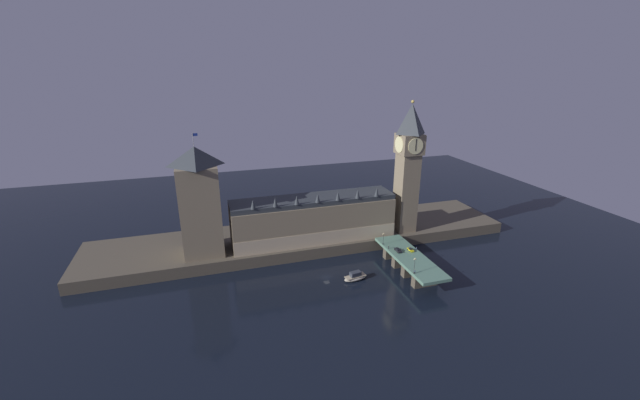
{
  "coord_description": "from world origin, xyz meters",
  "views": [
    {
      "loc": [
        -48.72,
        -147.08,
        90.89
      ],
      "look_at": [
        3.05,
        20.0,
        29.96
      ],
      "focal_mm": 22.0,
      "sensor_mm": 36.0,
      "label": 1
    }
  ],
  "objects_px": {
    "victoria_tower": "(200,201)",
    "street_lamp_far": "(383,237)",
    "car_northbound_lead": "(398,250)",
    "boat_upstream": "(355,277)",
    "pedestrian_far_rail": "(389,247)",
    "car_southbound_trail": "(411,250)",
    "clock_tower": "(408,165)",
    "pedestrian_mid_walk": "(416,249)",
    "pedestrian_near_rail": "(415,271)",
    "street_lamp_near": "(415,264)"
  },
  "relations": [
    {
      "from": "pedestrian_near_rail",
      "to": "boat_upstream",
      "type": "bearing_deg",
      "value": 146.25
    },
    {
      "from": "victoria_tower",
      "to": "boat_upstream",
      "type": "bearing_deg",
      "value": -29.91
    },
    {
      "from": "pedestrian_near_rail",
      "to": "street_lamp_far",
      "type": "relative_size",
      "value": 0.3
    },
    {
      "from": "clock_tower",
      "to": "pedestrian_far_rail",
      "type": "distance_m",
      "value": 44.87
    },
    {
      "from": "street_lamp_near",
      "to": "pedestrian_far_rail",
      "type": "bearing_deg",
      "value": 89.05
    },
    {
      "from": "pedestrian_near_rail",
      "to": "pedestrian_far_rail",
      "type": "bearing_deg",
      "value": 90.0
    },
    {
      "from": "car_northbound_lead",
      "to": "pedestrian_far_rail",
      "type": "xyz_separation_m",
      "value": [
        -2.99,
        3.76,
        0.23
      ]
    },
    {
      "from": "car_southbound_trail",
      "to": "pedestrian_mid_walk",
      "type": "distance_m",
      "value": 3.0
    },
    {
      "from": "street_lamp_near",
      "to": "street_lamp_far",
      "type": "bearing_deg",
      "value": 90.0
    },
    {
      "from": "clock_tower",
      "to": "pedestrian_mid_walk",
      "type": "height_order",
      "value": "clock_tower"
    },
    {
      "from": "clock_tower",
      "to": "street_lamp_far",
      "type": "bearing_deg",
      "value": -140.43
    },
    {
      "from": "car_northbound_lead",
      "to": "boat_upstream",
      "type": "distance_m",
      "value": 25.75
    },
    {
      "from": "pedestrian_mid_walk",
      "to": "street_lamp_far",
      "type": "height_order",
      "value": "street_lamp_far"
    },
    {
      "from": "clock_tower",
      "to": "street_lamp_far",
      "type": "distance_m",
      "value": 40.48
    },
    {
      "from": "car_southbound_trail",
      "to": "pedestrian_near_rail",
      "type": "distance_m",
      "value": 21.36
    },
    {
      "from": "street_lamp_far",
      "to": "pedestrian_mid_walk",
      "type": "bearing_deg",
      "value": -40.15
    },
    {
      "from": "pedestrian_far_rail",
      "to": "street_lamp_far",
      "type": "bearing_deg",
      "value": 94.36
    },
    {
      "from": "pedestrian_near_rail",
      "to": "clock_tower",
      "type": "bearing_deg",
      "value": 66.81
    },
    {
      "from": "pedestrian_mid_walk",
      "to": "street_lamp_far",
      "type": "bearing_deg",
      "value": 139.85
    },
    {
      "from": "car_northbound_lead",
      "to": "boat_upstream",
      "type": "height_order",
      "value": "car_northbound_lead"
    },
    {
      "from": "pedestrian_near_rail",
      "to": "street_lamp_far",
      "type": "xyz_separation_m",
      "value": [
        -0.4,
        29.57,
        2.84
      ]
    },
    {
      "from": "clock_tower",
      "to": "car_southbound_trail",
      "type": "height_order",
      "value": "clock_tower"
    },
    {
      "from": "clock_tower",
      "to": "pedestrian_mid_walk",
      "type": "bearing_deg",
      "value": -106.21
    },
    {
      "from": "pedestrian_far_rail",
      "to": "pedestrian_mid_walk",
      "type": "bearing_deg",
      "value": -23.39
    },
    {
      "from": "victoria_tower",
      "to": "street_lamp_far",
      "type": "height_order",
      "value": "victoria_tower"
    },
    {
      "from": "pedestrian_far_rail",
      "to": "clock_tower",
      "type": "bearing_deg",
      "value": 47.92
    },
    {
      "from": "street_lamp_far",
      "to": "boat_upstream",
      "type": "distance_m",
      "value": 27.58
    },
    {
      "from": "pedestrian_mid_walk",
      "to": "boat_upstream",
      "type": "distance_m",
      "value": 34.05
    },
    {
      "from": "pedestrian_far_rail",
      "to": "boat_upstream",
      "type": "bearing_deg",
      "value": -154.02
    },
    {
      "from": "pedestrian_mid_walk",
      "to": "pedestrian_far_rail",
      "type": "distance_m",
      "value": 13.01
    },
    {
      "from": "pedestrian_mid_walk",
      "to": "boat_upstream",
      "type": "bearing_deg",
      "value": -171.22
    },
    {
      "from": "pedestrian_far_rail",
      "to": "street_lamp_near",
      "type": "relative_size",
      "value": 0.23
    },
    {
      "from": "pedestrian_mid_walk",
      "to": "boat_upstream",
      "type": "xyz_separation_m",
      "value": [
        -32.99,
        -5.09,
        -6.73
      ]
    },
    {
      "from": "car_southbound_trail",
      "to": "pedestrian_near_rail",
      "type": "bearing_deg",
      "value": -114.79
    },
    {
      "from": "car_southbound_trail",
      "to": "pedestrian_far_rail",
      "type": "height_order",
      "value": "pedestrian_far_rail"
    },
    {
      "from": "victoria_tower",
      "to": "car_southbound_trail",
      "type": "relative_size",
      "value": 14.49
    },
    {
      "from": "clock_tower",
      "to": "street_lamp_near",
      "type": "bearing_deg",
      "value": -113.66
    },
    {
      "from": "clock_tower",
      "to": "street_lamp_far",
      "type": "relative_size",
      "value": 11.26
    },
    {
      "from": "pedestrian_near_rail",
      "to": "pedestrian_mid_walk",
      "type": "height_order",
      "value": "pedestrian_near_rail"
    },
    {
      "from": "street_lamp_near",
      "to": "street_lamp_far",
      "type": "xyz_separation_m",
      "value": [
        0.0,
        29.44,
        -0.72
      ]
    },
    {
      "from": "car_northbound_lead",
      "to": "car_southbound_trail",
      "type": "bearing_deg",
      "value": -11.17
    },
    {
      "from": "victoria_tower",
      "to": "street_lamp_near",
      "type": "relative_size",
      "value": 7.87
    },
    {
      "from": "clock_tower",
      "to": "pedestrian_far_rail",
      "type": "bearing_deg",
      "value": -132.08
    },
    {
      "from": "pedestrian_near_rail",
      "to": "street_lamp_far",
      "type": "height_order",
      "value": "street_lamp_far"
    },
    {
      "from": "victoria_tower",
      "to": "street_lamp_near",
      "type": "distance_m",
      "value": 99.35
    },
    {
      "from": "car_northbound_lead",
      "to": "pedestrian_mid_walk",
      "type": "height_order",
      "value": "pedestrian_mid_walk"
    },
    {
      "from": "street_lamp_far",
      "to": "clock_tower",
      "type": "bearing_deg",
      "value": 39.57
    },
    {
      "from": "clock_tower",
      "to": "car_northbound_lead",
      "type": "xyz_separation_m",
      "value": [
        -16.84,
        -25.72,
        -33.97
      ]
    },
    {
      "from": "pedestrian_far_rail",
      "to": "boat_upstream",
      "type": "height_order",
      "value": "pedestrian_far_rail"
    },
    {
      "from": "car_northbound_lead",
      "to": "street_lamp_far",
      "type": "height_order",
      "value": "street_lamp_far"
    }
  ]
}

